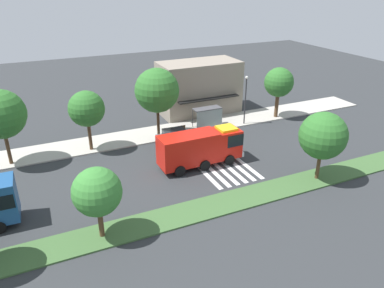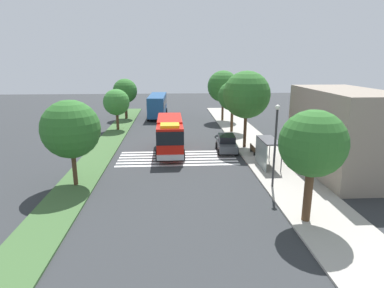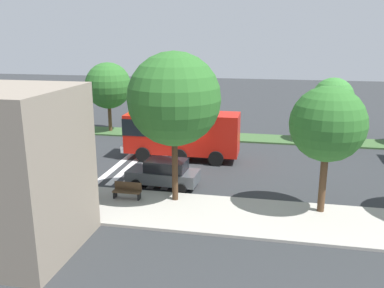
{
  "view_description": "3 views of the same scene",
  "coord_description": "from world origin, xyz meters",
  "px_view_note": "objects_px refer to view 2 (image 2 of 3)",
  "views": [
    {
      "loc": [
        -13.99,
        -30.66,
        17.56
      ],
      "look_at": [
        0.75,
        1.2,
        1.55
      ],
      "focal_mm": 34.67,
      "sensor_mm": 36.0,
      "label": 1
    },
    {
      "loc": [
        33.23,
        -0.45,
        9.45
      ],
      "look_at": [
        1.87,
        1.49,
        1.21
      ],
      "focal_mm": 30.23,
      "sensor_mm": 36.0,
      "label": 2
    },
    {
      "loc": [
        -5.91,
        28.4,
        9.14
      ],
      "look_at": [
        -0.43,
        1.34,
        1.76
      ],
      "focal_mm": 38.49,
      "sensor_mm": 36.0,
      "label": 3
    }
  ],
  "objects_px": {
    "parked_car_west": "(227,143)",
    "median_tree_far_west": "(125,91)",
    "sidewalk_tree_center": "(246,95)",
    "fire_truck": "(170,134)",
    "street_lamp": "(275,140)",
    "sidewalk_tree_far_east": "(313,144)",
    "transit_bus": "(158,104)",
    "sidewalk_tree_far_west": "(223,86)",
    "median_tree_west": "(116,102)",
    "median_tree_center": "(71,129)",
    "sidewalk_tree_west": "(233,96)",
    "bus_stop_shelter": "(265,147)",
    "bench_near_shelter": "(253,149)"
  },
  "relations": [
    {
      "from": "bench_near_shelter",
      "to": "transit_bus",
      "type": "bearing_deg",
      "value": -155.28
    },
    {
      "from": "bench_near_shelter",
      "to": "sidewalk_tree_far_west",
      "type": "distance_m",
      "value": 19.26
    },
    {
      "from": "street_lamp",
      "to": "sidewalk_tree_west",
      "type": "relative_size",
      "value": 0.94
    },
    {
      "from": "street_lamp",
      "to": "median_tree_far_west",
      "type": "distance_m",
      "value": 33.75
    },
    {
      "from": "sidewalk_tree_west",
      "to": "median_tree_far_west",
      "type": "distance_m",
      "value": 18.8
    },
    {
      "from": "sidewalk_tree_center",
      "to": "sidewalk_tree_west",
      "type": "bearing_deg",
      "value": 180.0
    },
    {
      "from": "bench_near_shelter",
      "to": "street_lamp",
      "type": "distance_m",
      "value": 9.41
    },
    {
      "from": "sidewalk_tree_center",
      "to": "median_tree_center",
      "type": "height_order",
      "value": "sidewalk_tree_center"
    },
    {
      "from": "parked_car_west",
      "to": "fire_truck",
      "type": "bearing_deg",
      "value": -82.07
    },
    {
      "from": "transit_bus",
      "to": "bus_stop_shelter",
      "type": "relative_size",
      "value": 2.92
    },
    {
      "from": "fire_truck",
      "to": "sidewalk_tree_west",
      "type": "bearing_deg",
      "value": 139.12
    },
    {
      "from": "bench_near_shelter",
      "to": "sidewalk_tree_west",
      "type": "distance_m",
      "value": 11.39
    },
    {
      "from": "street_lamp",
      "to": "fire_truck",
      "type": "bearing_deg",
      "value": -141.7
    },
    {
      "from": "sidewalk_tree_west",
      "to": "sidewalk_tree_center",
      "type": "distance_m",
      "value": 7.94
    },
    {
      "from": "bus_stop_shelter",
      "to": "transit_bus",
      "type": "bearing_deg",
      "value": -158.61
    },
    {
      "from": "sidewalk_tree_far_east",
      "to": "sidewalk_tree_far_west",
      "type": "bearing_deg",
      "value": -180.0
    },
    {
      "from": "transit_bus",
      "to": "median_tree_far_west",
      "type": "height_order",
      "value": "median_tree_far_west"
    },
    {
      "from": "transit_bus",
      "to": "median_tree_center",
      "type": "xyz_separation_m",
      "value": [
        30.59,
        -5.04,
        2.29
      ]
    },
    {
      "from": "sidewalk_tree_west",
      "to": "sidewalk_tree_center",
      "type": "relative_size",
      "value": 0.8
    },
    {
      "from": "transit_bus",
      "to": "median_tree_far_west",
      "type": "relative_size",
      "value": 1.61
    },
    {
      "from": "median_tree_west",
      "to": "bench_near_shelter",
      "type": "bearing_deg",
      "value": 50.87
    },
    {
      "from": "fire_truck",
      "to": "street_lamp",
      "type": "height_order",
      "value": "street_lamp"
    },
    {
      "from": "sidewalk_tree_far_east",
      "to": "median_tree_center",
      "type": "distance_m",
      "value": 16.73
    },
    {
      "from": "street_lamp",
      "to": "median_tree_center",
      "type": "relative_size",
      "value": 0.95
    },
    {
      "from": "bus_stop_shelter",
      "to": "median_tree_west",
      "type": "xyz_separation_m",
      "value": [
        -16.76,
        -15.66,
        1.97
      ]
    },
    {
      "from": "sidewalk_tree_far_west",
      "to": "median_tree_far_west",
      "type": "bearing_deg",
      "value": -100.27
    },
    {
      "from": "fire_truck",
      "to": "sidewalk_tree_far_west",
      "type": "bearing_deg",
      "value": 154.69
    },
    {
      "from": "parked_car_west",
      "to": "sidewalk_tree_far_east",
      "type": "height_order",
      "value": "sidewalk_tree_far_east"
    },
    {
      "from": "street_lamp",
      "to": "sidewalk_tree_far_west",
      "type": "xyz_separation_m",
      "value": [
        -27.46,
        0.4,
        1.62
      ]
    },
    {
      "from": "street_lamp",
      "to": "median_tree_center",
      "type": "bearing_deg",
      "value": -95.18
    },
    {
      "from": "street_lamp",
      "to": "parked_car_west",
      "type": "bearing_deg",
      "value": -170.1
    },
    {
      "from": "bench_near_shelter",
      "to": "sidewalk_tree_far_east",
      "type": "height_order",
      "value": "sidewalk_tree_far_east"
    },
    {
      "from": "sidewalk_tree_far_west",
      "to": "median_tree_far_west",
      "type": "relative_size",
      "value": 1.21
    },
    {
      "from": "median_tree_far_west",
      "to": "bench_near_shelter",
      "type": "bearing_deg",
      "value": 36.21
    },
    {
      "from": "sidewalk_tree_far_east",
      "to": "transit_bus",
      "type": "bearing_deg",
      "value": -164.5
    },
    {
      "from": "transit_bus",
      "to": "median_tree_west",
      "type": "height_order",
      "value": "median_tree_west"
    },
    {
      "from": "fire_truck",
      "to": "sidewalk_tree_west",
      "type": "relative_size",
      "value": 1.32
    },
    {
      "from": "bench_near_shelter",
      "to": "street_lamp",
      "type": "xyz_separation_m",
      "value": [
        8.82,
        -0.73,
        3.21
      ]
    },
    {
      "from": "median_tree_far_west",
      "to": "sidewalk_tree_center",
      "type": "bearing_deg",
      "value": 39.37
    },
    {
      "from": "median_tree_center",
      "to": "transit_bus",
      "type": "bearing_deg",
      "value": 170.65
    },
    {
      "from": "sidewalk_tree_west",
      "to": "median_tree_center",
      "type": "distance_m",
      "value": 23.7
    },
    {
      "from": "bus_stop_shelter",
      "to": "sidewalk_tree_far_east",
      "type": "distance_m",
      "value": 10.52
    },
    {
      "from": "parked_car_west",
      "to": "median_tree_far_west",
      "type": "relative_size",
      "value": 0.7
    },
    {
      "from": "median_tree_far_west",
      "to": "sidewalk_tree_far_east",
      "type": "bearing_deg",
      "value": 23.38
    },
    {
      "from": "sidewalk_tree_west",
      "to": "sidewalk_tree_far_east",
      "type": "distance_m",
      "value": 24.68
    },
    {
      "from": "parked_car_west",
      "to": "bus_stop_shelter",
      "type": "height_order",
      "value": "bus_stop_shelter"
    },
    {
      "from": "sidewalk_tree_center",
      "to": "median_tree_center",
      "type": "bearing_deg",
      "value": -56.48
    },
    {
      "from": "fire_truck",
      "to": "sidewalk_tree_far_west",
      "type": "height_order",
      "value": "sidewalk_tree_far_west"
    },
    {
      "from": "transit_bus",
      "to": "sidewalk_tree_west",
      "type": "xyz_separation_m",
      "value": [
        12.55,
        10.32,
        2.62
      ]
    },
    {
      "from": "parked_car_west",
      "to": "median_tree_center",
      "type": "xyz_separation_m",
      "value": [
        8.94,
        -13.16,
        3.59
      ]
    }
  ]
}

